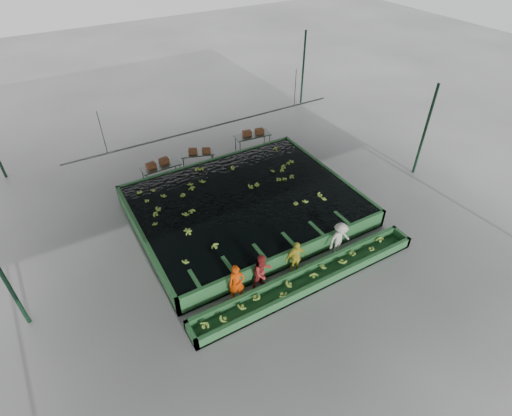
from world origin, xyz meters
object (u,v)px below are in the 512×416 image
worker_b (262,272)px  worker_c (295,258)px  worker_d (340,239)px  packing_table_left (162,173)px  packing_table_right (253,142)px  box_stack_left (158,165)px  box_stack_mid (200,153)px  box_stack_right (253,134)px  sorting_trough (309,280)px  packing_table_mid (198,159)px  worker_a (237,283)px  flotation_tank (245,206)px

worker_b → worker_c: 1.51m
worker_d → packing_table_left: (-4.57, 8.94, -0.34)m
worker_c → packing_table_right: 10.02m
worker_b → worker_c: worker_b is taller
worker_c → packing_table_right: (3.43, 9.41, -0.33)m
box_stack_left → box_stack_mid: box_stack_left is taller
packing_table_right → box_stack_right: 0.48m
box_stack_right → box_stack_left: bearing=-176.2°
worker_c → worker_d: worker_c is taller
sorting_trough → packing_table_left: 10.05m
box_stack_mid → box_stack_right: (3.51, 0.19, 0.13)m
sorting_trough → worker_d: worker_d is taller
worker_d → packing_table_mid: (-2.34, 9.33, -0.39)m
packing_table_right → box_stack_left: (-5.89, -0.37, 0.45)m
worker_a → worker_d: (4.83, 0.00, -0.03)m
box_stack_left → box_stack_right: (5.95, 0.39, 0.03)m
worker_a → box_stack_mid: (2.60, 9.24, -0.00)m
worker_d → packing_table_left: bearing=115.4°
packing_table_mid → box_stack_right: bearing=1.6°
flotation_tank → worker_a: bearing=-122.4°
packing_table_mid → worker_c: bearing=-89.2°
sorting_trough → box_stack_right: (3.37, 10.23, 0.70)m
worker_d → box_stack_mid: bearing=101.9°
worker_b → box_stack_left: bearing=89.7°
worker_c → box_stack_right: (3.49, 9.43, 0.15)m
flotation_tank → worker_b: bearing=-110.8°
worker_b → worker_d: worker_b is taller
sorting_trough → worker_b: 1.91m
flotation_tank → packing_table_mid: 5.04m
sorting_trough → packing_table_right: size_ratio=4.77×
worker_c → box_stack_mid: bearing=92.8°
worker_c → worker_a: bearing=-177.3°
packing_table_left → box_stack_left: 0.48m
worker_a → box_stack_right: worker_a is taller
box_stack_left → box_stack_mid: bearing=4.8°
packing_table_mid → worker_a: bearing=-104.9°
sorting_trough → worker_b: size_ratio=6.03×
flotation_tank → worker_d: (2.10, -4.30, 0.35)m
packing_table_left → worker_d: bearing=-62.9°
flotation_tank → worker_b: size_ratio=6.03×
worker_c → box_stack_left: worker_c is taller
flotation_tank → box_stack_right: bearing=56.7°
packing_table_right → sorting_trough: bearing=-107.9°
packing_table_right → worker_d: bearing=-97.3°
worker_b → packing_table_mid: size_ratio=0.91×
packing_table_right → box_stack_mid: 3.46m
worker_b → box_stack_right: worker_b is taller
worker_b → box_stack_mid: 9.36m
worker_c → box_stack_right: 10.06m
worker_a → packing_table_mid: size_ratio=0.91×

